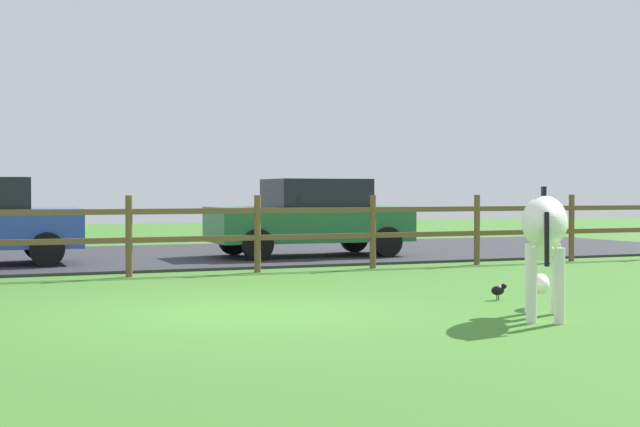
% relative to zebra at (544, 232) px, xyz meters
% --- Properties ---
extents(ground_plane, '(60.00, 60.00, 0.00)m').
position_rel_zebra_xyz_m(ground_plane, '(-2.86, 1.65, -0.93)').
color(ground_plane, '#3D7528').
extents(parking_asphalt, '(28.00, 7.40, 0.05)m').
position_rel_zebra_xyz_m(parking_asphalt, '(-2.86, 10.95, -0.90)').
color(parking_asphalt, '#2D2D33').
rests_on(parking_asphalt, ground_plane).
extents(paddock_fence, '(21.74, 0.11, 1.30)m').
position_rel_zebra_xyz_m(paddock_fence, '(-3.04, 6.65, -0.18)').
color(paddock_fence, brown).
rests_on(paddock_fence, ground_plane).
extents(zebra, '(1.29, 1.66, 1.41)m').
position_rel_zebra_xyz_m(zebra, '(0.00, 0.00, 0.00)').
color(zebra, white).
rests_on(zebra, ground_plane).
extents(crow_on_grass, '(0.21, 0.10, 0.20)m').
position_rel_zebra_xyz_m(crow_on_grass, '(0.50, 1.59, -0.80)').
color(crow_on_grass, black).
rests_on(crow_on_grass, ground_plane).
extents(parked_car_green, '(4.08, 2.03, 1.56)m').
position_rel_zebra_xyz_m(parked_car_green, '(1.25, 9.39, -0.08)').
color(parked_car_green, '#236B38').
rests_on(parked_car_green, parking_asphalt).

